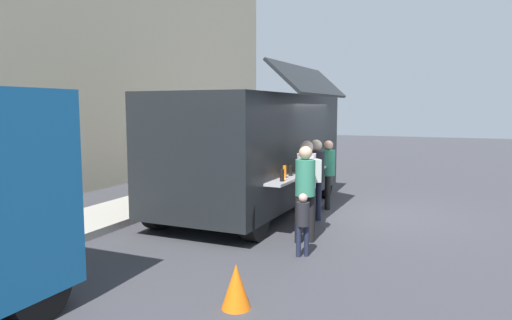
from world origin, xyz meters
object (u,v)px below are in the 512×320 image
food_truck_main (254,148)px  customer_front_ordering (315,173)px  customer_extra_browsing (328,168)px  customer_mid_with_backpack (307,177)px  trash_bin (230,167)px  traffic_cone_orange (236,286)px  child_near_queue (303,219)px  customer_rear_waiting (305,185)px

food_truck_main → customer_front_ordering: (-0.49, -1.61, -0.45)m
customer_extra_browsing → customer_mid_with_backpack: bearing=78.2°
trash_bin → customer_mid_with_backpack: (-4.96, -4.02, 0.59)m
traffic_cone_orange → trash_bin: bearing=26.0°
trash_bin → customer_extra_browsing: bearing=-124.7°
child_near_queue → traffic_cone_orange: bearing=139.5°
food_truck_main → trash_bin: 4.35m
customer_extra_browsing → food_truck_main: bearing=13.4°
food_truck_main → trash_bin: (3.54, 2.32, -0.98)m
food_truck_main → traffic_cone_orange: 5.51m
traffic_cone_orange → customer_mid_with_backpack: 3.71m
customer_mid_with_backpack → customer_rear_waiting: 0.66m
customer_mid_with_backpack → child_near_queue: 1.54m
food_truck_main → customer_front_ordering: bearing=-105.3°
customer_extra_browsing → traffic_cone_orange: bearing=77.6°
customer_rear_waiting → customer_extra_browsing: customer_rear_waiting is taller
trash_bin → customer_extra_browsing: customer_extra_browsing is taller
trash_bin → customer_front_ordering: bearing=-135.8°
food_truck_main → child_near_queue: food_truck_main is taller
traffic_cone_orange → customer_front_ordering: customer_front_ordering is taller
customer_rear_waiting → traffic_cone_orange: bearing=147.2°
customer_rear_waiting → child_near_queue: bearing=160.9°
customer_front_ordering → traffic_cone_orange: bearing=110.4°
customer_rear_waiting → customer_extra_browsing: size_ratio=1.06×
traffic_cone_orange → trash_bin: size_ratio=0.54×
trash_bin → customer_mid_with_backpack: customer_mid_with_backpack is taller
customer_front_ordering → child_near_queue: size_ratio=1.68×
child_near_queue → customer_front_ordering: bearing=-25.5°
food_truck_main → traffic_cone_orange: food_truck_main is taller
customer_rear_waiting → child_near_queue: size_ratio=1.67×
customer_mid_with_backpack → customer_rear_waiting: size_ratio=1.03×
traffic_cone_orange → customer_front_ordering: size_ratio=0.31×
customer_front_ordering → customer_mid_with_backpack: bearing=112.6°
food_truck_main → customer_rear_waiting: bearing=-136.4°
customer_mid_with_backpack → customer_rear_waiting: customer_mid_with_backpack is taller
customer_front_ordering → customer_rear_waiting: size_ratio=1.00×
customer_extra_browsing → customer_rear_waiting: bearing=80.3°
food_truck_main → customer_extra_browsing: (0.85, -1.55, -0.51)m
traffic_cone_orange → child_near_queue: (2.19, -0.17, 0.35)m
customer_rear_waiting → customer_extra_browsing: bearing=-27.4°
food_truck_main → customer_mid_with_backpack: bearing=-128.2°
trash_bin → customer_rear_waiting: size_ratio=0.58×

